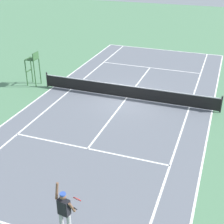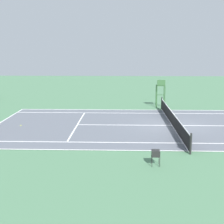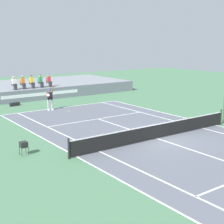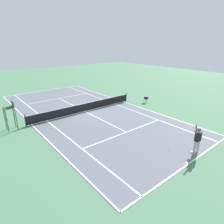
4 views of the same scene
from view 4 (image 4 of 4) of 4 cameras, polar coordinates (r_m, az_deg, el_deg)
ground_plane at (r=20.22m, az=-8.16°, el=0.13°), size 80.00×80.00×0.00m
court at (r=20.22m, az=-8.17°, el=0.15°), size 11.08×23.88×0.03m
net at (r=20.05m, az=-8.24°, el=1.53°), size 11.98×0.10×1.07m
tennis_player at (r=13.44m, az=24.34°, el=-7.62°), size 0.81×0.62×2.08m
tennis_ball at (r=13.66m, az=16.70°, el=-10.72°), size 0.07×0.07×0.07m
umpire_chair at (r=17.46m, az=-28.33°, el=-0.01°), size 0.77×0.77×2.44m
ball_hopper at (r=23.34m, az=10.23°, el=4.20°), size 0.36×0.36×0.70m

